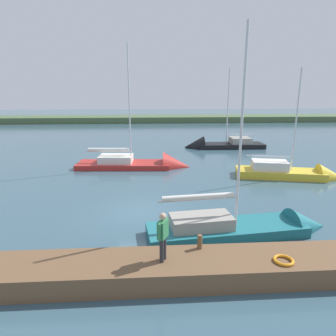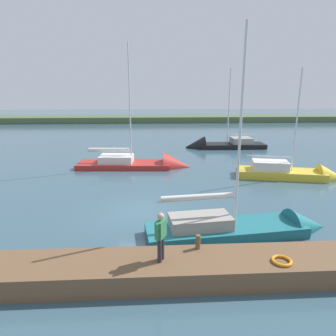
# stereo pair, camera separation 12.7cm
# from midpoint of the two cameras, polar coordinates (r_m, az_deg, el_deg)

# --- Properties ---
(ground_plane) EXTENTS (200.00, 200.00, 0.00)m
(ground_plane) POSITION_cam_midpoint_polar(r_m,az_deg,el_deg) (15.62, -5.35, -8.40)
(ground_plane) COLOR #385666
(far_shoreline) EXTENTS (180.00, 8.00, 2.40)m
(far_shoreline) POSITION_cam_midpoint_polar(r_m,az_deg,el_deg) (64.22, -3.90, 8.99)
(far_shoreline) COLOR #4C603D
(far_shoreline) RESTS_ON ground_plane
(dock_pier) EXTENTS (22.55, 1.84, 0.74)m
(dock_pier) POSITION_cam_midpoint_polar(r_m,az_deg,el_deg) (10.27, -6.52, -19.21)
(dock_pier) COLOR brown
(dock_pier) RESTS_ON ground_plane
(mooring_post_near) EXTENTS (0.17, 0.17, 0.51)m
(mooring_post_near) POSITION_cam_midpoint_polar(r_m,az_deg,el_deg) (10.61, 6.21, -14.10)
(mooring_post_near) COLOR brown
(mooring_post_near) RESTS_ON dock_pier
(life_ring_buoy) EXTENTS (0.66, 0.66, 0.10)m
(life_ring_buoy) POSITION_cam_midpoint_polar(r_m,az_deg,el_deg) (10.59, 21.59, -16.43)
(life_ring_buoy) COLOR orange
(life_ring_buoy) RESTS_ON dock_pier
(sailboat_mid_channel) EXTENTS (8.39, 2.82, 9.57)m
(sailboat_mid_channel) POSITION_cam_midpoint_polar(r_m,az_deg,el_deg) (13.74, 15.72, -11.66)
(sailboat_mid_channel) COLOR #1E6B75
(sailboat_mid_channel) RESTS_ON ground_plane
(sailboat_near_dock) EXTENTS (9.51, 3.10, 11.04)m
(sailboat_near_dock) POSITION_cam_midpoint_polar(r_m,az_deg,el_deg) (24.58, -4.14, 0.40)
(sailboat_near_dock) COLOR #B22823
(sailboat_near_dock) RESTS_ON ground_plane
(sailboat_outer_mooring) EXTENTS (8.97, 2.48, 9.70)m
(sailboat_outer_mooring) POSITION_cam_midpoint_polar(r_m,az_deg,el_deg) (33.61, 9.58, 4.21)
(sailboat_outer_mooring) COLOR black
(sailboat_outer_mooring) RESTS_ON ground_plane
(sailboat_behind_pier) EXTENTS (7.86, 3.68, 8.63)m
(sailboat_behind_pier) POSITION_cam_midpoint_polar(r_m,az_deg,el_deg) (23.35, 23.81, -1.31)
(sailboat_behind_pier) COLOR gold
(sailboat_behind_pier) RESTS_ON ground_plane
(person_on_dock) EXTENTS (0.39, 0.58, 1.66)m
(person_on_dock) POSITION_cam_midpoint_polar(r_m,az_deg,el_deg) (9.56, -1.03, -12.65)
(person_on_dock) COLOR #28282D
(person_on_dock) RESTS_ON dock_pier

